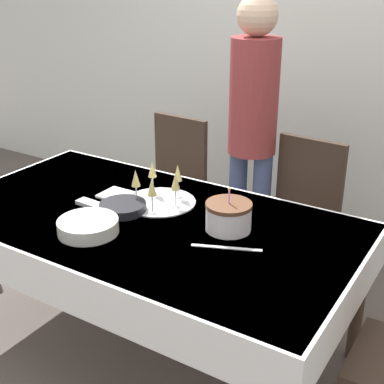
{
  "coord_description": "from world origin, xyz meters",
  "views": [
    {
      "loc": [
        1.39,
        -1.8,
        1.85
      ],
      "look_at": [
        0.18,
        0.14,
        0.87
      ],
      "focal_mm": 50.0,
      "sensor_mm": 36.0,
      "label": 1
    }
  ],
  "objects": [
    {
      "name": "birthday_cake",
      "position": [
        0.39,
        0.1,
        0.81
      ],
      "size": [
        0.21,
        0.21,
        0.2
      ],
      "color": "white",
      "rests_on": "dining_table"
    },
    {
      "name": "champagne_tray",
      "position": [
        -0.04,
        0.17,
        0.82
      ],
      "size": [
        0.36,
        0.36,
        0.18
      ],
      "color": "silver",
      "rests_on": "dining_table"
    },
    {
      "name": "person_standing",
      "position": [
        0.11,
        0.91,
        1.04
      ],
      "size": [
        0.28,
        0.28,
        1.71
      ],
      "color": "#3F4C72",
      "rests_on": "ground_plane"
    },
    {
      "name": "napkin_pile",
      "position": [
        -0.28,
        0.13,
        0.75
      ],
      "size": [
        0.15,
        0.15,
        0.01
      ],
      "color": "white",
      "rests_on": "dining_table"
    },
    {
      "name": "wall_back",
      "position": [
        0.0,
        1.81,
        1.35
      ],
      "size": [
        8.0,
        0.05,
        2.7
      ],
      "color": "silver",
      "rests_on": "ground_plane"
    },
    {
      "name": "cake_knife",
      "position": [
        0.47,
        -0.06,
        0.75
      ],
      "size": [
        0.28,
        0.13,
        0.0
      ],
      "color": "silver",
      "rests_on": "dining_table"
    },
    {
      "name": "plate_stack_dessert",
      "position": [
        -0.13,
        0.0,
        0.77
      ],
      "size": [
        0.23,
        0.23,
        0.04
      ],
      "color": "black",
      "rests_on": "dining_table"
    },
    {
      "name": "fork_pile",
      "position": [
        -0.3,
        -0.04,
        0.76
      ],
      "size": [
        0.17,
        0.07,
        0.02
      ],
      "color": "silver",
      "rests_on": "dining_table"
    },
    {
      "name": "dining_chair_far_right",
      "position": [
        0.45,
        0.86,
        0.52
      ],
      "size": [
        0.45,
        0.45,
        0.95
      ],
      "color": "#38281E",
      "rests_on": "ground_plane"
    },
    {
      "name": "dining_chair_far_left",
      "position": [
        -0.44,
        0.86,
        0.52
      ],
      "size": [
        0.44,
        0.44,
        0.95
      ],
      "color": "#38281E",
      "rests_on": "ground_plane"
    },
    {
      "name": "plate_stack_main",
      "position": [
        -0.12,
        -0.26,
        0.78
      ],
      "size": [
        0.27,
        0.27,
        0.06
      ],
      "color": "silver",
      "rests_on": "dining_table"
    },
    {
      "name": "ground_plane",
      "position": [
        0.0,
        0.0,
        0.0
      ],
      "size": [
        12.0,
        12.0,
        0.0
      ],
      "primitive_type": "plane",
      "color": "#564C47"
    },
    {
      "name": "dining_table",
      "position": [
        0.0,
        0.0,
        0.65
      ],
      "size": [
        2.0,
        1.08,
        0.75
      ],
      "color": "white",
      "rests_on": "ground_plane"
    }
  ]
}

